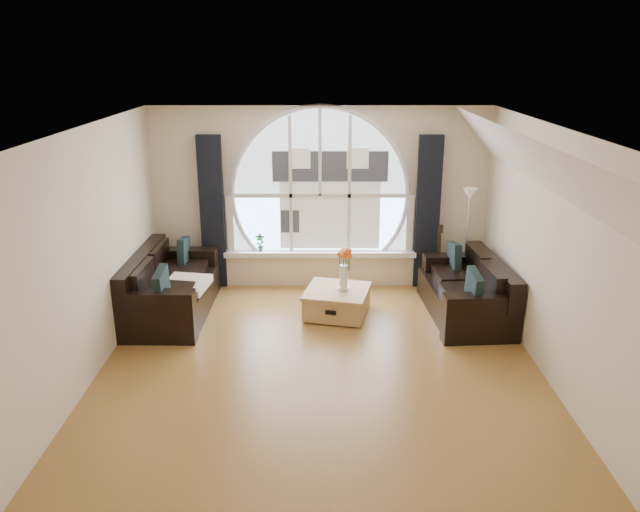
% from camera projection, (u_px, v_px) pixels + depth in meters
% --- Properties ---
extents(ground, '(5.00, 5.50, 0.01)m').
position_uv_depth(ground, '(320.00, 368.00, 7.12)').
color(ground, brown).
rests_on(ground, ground).
extents(ceiling, '(5.00, 5.50, 0.01)m').
position_uv_depth(ceiling, '(320.00, 129.00, 6.27)').
color(ceiling, silver).
rests_on(ceiling, ground).
extents(wall_back, '(5.00, 0.01, 2.70)m').
position_uv_depth(wall_back, '(320.00, 198.00, 9.31)').
color(wall_back, beige).
rests_on(wall_back, ground).
extents(wall_front, '(5.00, 0.01, 2.70)m').
position_uv_depth(wall_front, '(320.00, 388.00, 4.09)').
color(wall_front, beige).
rests_on(wall_front, ground).
extents(wall_left, '(0.01, 5.50, 2.70)m').
position_uv_depth(wall_left, '(88.00, 256.00, 6.70)').
color(wall_left, beige).
rests_on(wall_left, ground).
extents(wall_right, '(0.01, 5.50, 2.70)m').
position_uv_depth(wall_right, '(552.00, 256.00, 6.70)').
color(wall_right, beige).
rests_on(wall_right, ground).
extents(attic_slope, '(0.92, 5.50, 0.72)m').
position_uv_depth(attic_slope, '(535.00, 163.00, 6.38)').
color(attic_slope, silver).
rests_on(attic_slope, ground).
extents(arched_window, '(2.60, 0.06, 2.15)m').
position_uv_depth(arched_window, '(320.00, 180.00, 9.19)').
color(arched_window, silver).
rests_on(arched_window, wall_back).
extents(window_sill, '(2.90, 0.22, 0.08)m').
position_uv_depth(window_sill, '(320.00, 253.00, 9.48)').
color(window_sill, white).
rests_on(window_sill, wall_back).
extents(window_frame, '(2.76, 0.08, 2.15)m').
position_uv_depth(window_frame, '(320.00, 181.00, 9.16)').
color(window_frame, white).
rests_on(window_frame, wall_back).
extents(neighbor_house, '(1.70, 0.02, 1.50)m').
position_uv_depth(neighbor_house, '(330.00, 189.00, 9.22)').
color(neighbor_house, silver).
rests_on(neighbor_house, wall_back).
extents(curtain_left, '(0.35, 0.12, 2.30)m').
position_uv_depth(curtain_left, '(212.00, 213.00, 9.25)').
color(curtain_left, black).
rests_on(curtain_left, ground).
extents(curtain_right, '(0.35, 0.12, 2.30)m').
position_uv_depth(curtain_right, '(428.00, 213.00, 9.26)').
color(curtain_right, black).
rests_on(curtain_right, ground).
extents(sofa_left, '(1.00, 1.96, 0.86)m').
position_uv_depth(sofa_left, '(171.00, 287.00, 8.45)').
color(sofa_left, black).
rests_on(sofa_left, ground).
extents(sofa_right, '(1.01, 1.85, 0.80)m').
position_uv_depth(sofa_right, '(466.00, 288.00, 8.39)').
color(sofa_right, black).
rests_on(sofa_right, ground).
extents(coffee_chest, '(1.00, 1.00, 0.41)m').
position_uv_depth(coffee_chest, '(337.00, 301.00, 8.49)').
color(coffee_chest, tan).
rests_on(coffee_chest, ground).
extents(throw_blanket, '(0.64, 0.64, 0.10)m').
position_uv_depth(throw_blanket, '(186.00, 285.00, 8.24)').
color(throw_blanket, silver).
rests_on(throw_blanket, sofa_left).
extents(vase_flowers, '(0.24, 0.24, 0.70)m').
position_uv_depth(vase_flowers, '(344.00, 262.00, 8.32)').
color(vase_flowers, white).
rests_on(vase_flowers, coffee_chest).
extents(floor_lamp, '(0.24, 0.24, 1.60)m').
position_uv_depth(floor_lamp, '(466.00, 242.00, 9.03)').
color(floor_lamp, '#B2B2B2').
rests_on(floor_lamp, ground).
extents(guitar, '(0.37, 0.26, 1.06)m').
position_uv_depth(guitar, '(438.00, 257.00, 9.24)').
color(guitar, '#995B2F').
rests_on(guitar, ground).
extents(potted_plant, '(0.16, 0.12, 0.27)m').
position_uv_depth(potted_plant, '(260.00, 242.00, 9.42)').
color(potted_plant, '#1E6023').
rests_on(potted_plant, window_sill).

